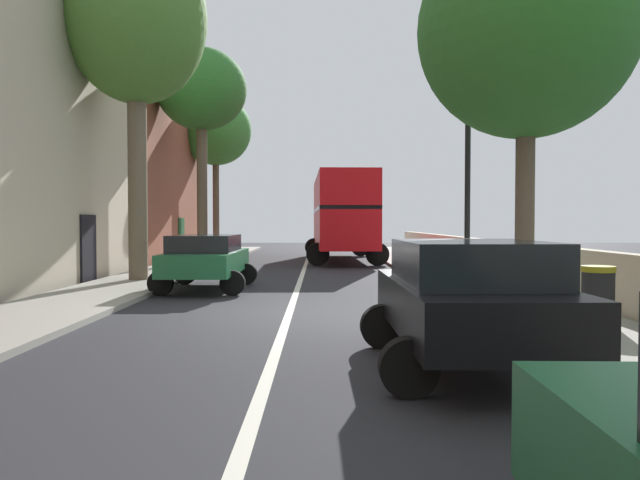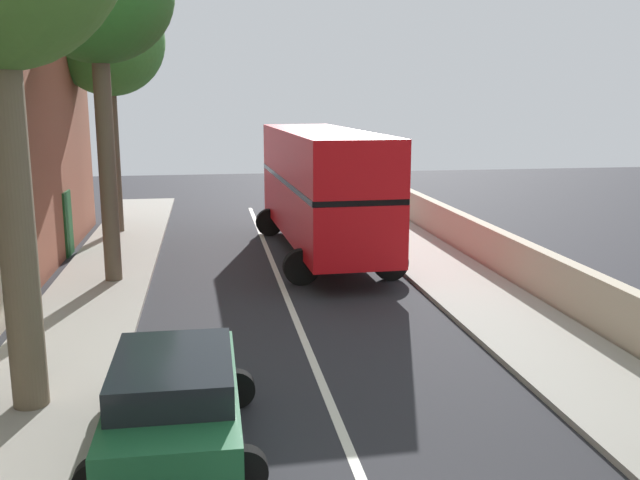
# 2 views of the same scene
# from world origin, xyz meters

# --- Properties ---
(ground_plane) EXTENTS (84.00, 84.00, 0.00)m
(ground_plane) POSITION_xyz_m (0.00, 0.00, 0.00)
(ground_plane) COLOR #28282D
(road_centre_line) EXTENTS (0.16, 54.00, 0.01)m
(road_centre_line) POSITION_xyz_m (0.00, 0.00, 0.00)
(road_centre_line) COLOR silver
(road_centre_line) RESTS_ON ground
(sidewalk_left) EXTENTS (2.60, 60.00, 0.12)m
(sidewalk_left) POSITION_xyz_m (-4.90, 0.00, 0.06)
(sidewalk_left) COLOR #9E998E
(sidewalk_left) RESTS_ON ground
(sidewalk_right) EXTENTS (2.60, 60.00, 0.12)m
(sidewalk_right) POSITION_xyz_m (4.90, 0.00, 0.06)
(sidewalk_right) COLOR #9E998E
(sidewalk_right) RESTS_ON ground
(boundary_wall_right) EXTENTS (0.36, 54.00, 1.27)m
(boundary_wall_right) POSITION_xyz_m (6.45, 0.00, 0.64)
(boundary_wall_right) COLOR beige
(boundary_wall_right) RESTS_ON ground
(double_decker_bus) EXTENTS (3.80, 10.59, 4.06)m
(double_decker_bus) POSITION_xyz_m (1.70, 16.72, 2.35)
(double_decker_bus) COLOR red
(double_decker_bus) RESTS_ON ground
(parked_car_green_left_1) EXTENTS (2.49, 4.25, 1.52)m
(parked_car_green_left_1) POSITION_xyz_m (-2.50, 4.19, 0.88)
(parked_car_green_left_1) COLOR #1E6038
(parked_car_green_left_1) RESTS_ON ground
(parked_car_black_right_2) EXTENTS (2.55, 3.95, 1.63)m
(parked_car_black_right_2) POSITION_xyz_m (2.50, -4.54, 0.93)
(parked_car_black_right_2) COLOR black
(parked_car_black_right_2) RESTS_ON ground
(street_tree_left_2) EXTENTS (3.97, 3.97, 9.41)m
(street_tree_left_2) POSITION_xyz_m (-4.59, 14.03, 7.63)
(street_tree_left_2) COLOR brown
(street_tree_left_2) RESTS_ON sidewalk_left
(street_tree_right_3) EXTENTS (4.30, 4.30, 7.78)m
(street_tree_right_3) POSITION_xyz_m (4.74, -0.14, 5.69)
(street_tree_right_3) COLOR brown
(street_tree_right_3) RESTS_ON sidewalk_right
(street_tree_left_4) EXTENTS (4.03, 4.03, 8.95)m
(street_tree_left_4) POSITION_xyz_m (-5.29, 21.40, 7.05)
(street_tree_left_4) COLOR brown
(street_tree_left_4) RESTS_ON sidewalk_left
(street_tree_left_6) EXTENTS (4.24, 4.24, 10.51)m
(street_tree_left_6) POSITION_xyz_m (-4.92, 5.94, 7.94)
(street_tree_left_6) COLOR brown
(street_tree_left_6) RESTS_ON sidewalk_left
(lamppost_right) EXTENTS (0.32, 0.32, 6.31)m
(lamppost_right) POSITION_xyz_m (4.30, 2.68, 3.81)
(lamppost_right) COLOR black
(lamppost_right) RESTS_ON sidewalk_right
(litter_bin_right) EXTENTS (0.55, 0.55, 1.01)m
(litter_bin_right) POSITION_xyz_m (5.30, -2.09, 0.63)
(litter_bin_right) COLOR black
(litter_bin_right) RESTS_ON sidewalk_right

